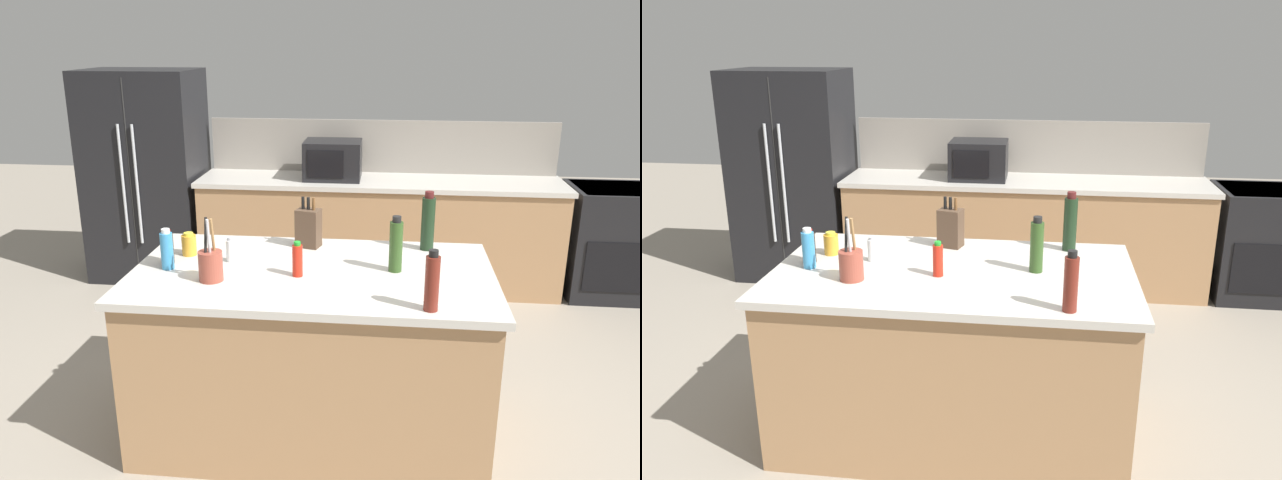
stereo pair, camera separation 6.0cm
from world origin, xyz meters
TOP-DOWN VIEW (x-y plane):
  - ground_plane at (0.00, 0.00)m, footprint 14.00×14.00m
  - back_counter_run at (0.30, 2.20)m, footprint 3.07×0.66m
  - wall_backsplash at (0.30, 2.52)m, footprint 3.03×0.03m
  - kitchen_island at (0.00, 0.00)m, footprint 1.86×1.07m
  - refrigerator at (-1.76, 2.25)m, footprint 0.97×0.75m
  - range_oven at (2.26, 2.20)m, footprint 0.76×0.65m
  - microwave at (-0.10, 2.20)m, footprint 0.48×0.39m
  - knife_block at (-0.07, 0.38)m, footprint 0.15×0.13m
  - utensil_crock at (-0.48, -0.20)m, footprint 0.12×0.12m
  - dish_soap_bottle at (-0.75, -0.06)m, footprint 0.07×0.07m
  - soy_sauce_bottle at (-0.77, 0.02)m, footprint 0.06×0.06m
  - hot_sauce_bottle at (-0.06, -0.09)m, footprint 0.05×0.05m
  - olive_oil_bottle at (0.42, 0.04)m, footprint 0.07×0.07m
  - salt_shaker at (-0.45, 0.08)m, footprint 0.05×0.05m
  - honey_jar at (-0.70, 0.16)m, footprint 0.08×0.08m
  - vinegar_bottle at (0.58, -0.44)m, footprint 0.06×0.06m
  - wine_bottle at (0.60, 0.40)m, footprint 0.08×0.08m

SIDE VIEW (x-z plane):
  - ground_plane at x=0.00m, z-range 0.00..0.00m
  - range_oven at x=2.26m, z-range 0.01..0.93m
  - back_counter_run at x=0.30m, z-range 0.00..0.94m
  - kitchen_island at x=0.00m, z-range 0.00..0.94m
  - refrigerator at x=-1.76m, z-range 0.00..1.83m
  - honey_jar at x=-0.70m, z-range 0.94..1.06m
  - salt_shaker at x=-0.45m, z-range 0.94..1.07m
  - utensil_crock at x=-0.48m, z-range 0.86..1.18m
  - hot_sauce_bottle at x=-0.06m, z-range 0.93..1.12m
  - soy_sauce_bottle at x=-0.77m, z-range 0.93..1.12m
  - dish_soap_bottle at x=-0.75m, z-range 0.93..1.15m
  - knife_block at x=-0.07m, z-range 0.91..1.20m
  - vinegar_bottle at x=0.58m, z-range 0.93..1.21m
  - olive_oil_bottle at x=0.42m, z-range 0.93..1.22m
  - wine_bottle at x=0.60m, z-range 0.93..1.27m
  - microwave at x=-0.10m, z-range 0.94..1.26m
  - wall_backsplash at x=0.30m, z-range 0.94..1.40m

